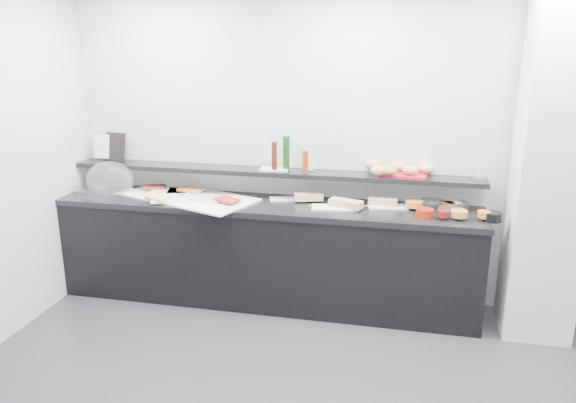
% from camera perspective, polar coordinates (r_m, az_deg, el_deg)
% --- Properties ---
extents(back_wall, '(5.00, 0.02, 2.70)m').
position_cam_1_polar(back_wall, '(4.82, 6.67, 5.47)').
color(back_wall, '#B8BAC0').
rests_on(back_wall, ground).
extents(column, '(0.50, 0.50, 2.70)m').
position_cam_1_polar(column, '(4.57, 25.25, 3.42)').
color(column, silver).
rests_on(column, ground).
extents(buffet_cabinet, '(3.60, 0.60, 0.85)m').
position_cam_1_polar(buffet_cabinet, '(4.92, -2.23, -5.46)').
color(buffet_cabinet, black).
rests_on(buffet_cabinet, ground).
extents(counter_top, '(3.62, 0.62, 0.05)m').
position_cam_1_polar(counter_top, '(4.77, -2.29, -0.44)').
color(counter_top, black).
rests_on(counter_top, buffet_cabinet).
extents(wall_shelf, '(3.60, 0.25, 0.04)m').
position_cam_1_polar(wall_shelf, '(4.87, -1.80, 3.02)').
color(wall_shelf, black).
rests_on(wall_shelf, back_wall).
extents(cloche_base, '(0.51, 0.42, 0.04)m').
position_cam_1_polar(cloche_base, '(5.35, -18.14, 1.10)').
color(cloche_base, silver).
rests_on(cloche_base, counter_top).
extents(cloche_dome, '(0.49, 0.40, 0.34)m').
position_cam_1_polar(cloche_dome, '(5.26, -17.63, 2.08)').
color(cloche_dome, white).
rests_on(cloche_dome, cloche_base).
extents(linen_runner, '(1.31, 0.95, 0.01)m').
position_cam_1_polar(linen_runner, '(4.99, -10.07, 0.47)').
color(linen_runner, silver).
rests_on(linen_runner, counter_top).
extents(platter_meat_a, '(0.34, 0.24, 0.01)m').
position_cam_1_polar(platter_meat_a, '(5.14, -11.85, 1.02)').
color(platter_meat_a, white).
rests_on(platter_meat_a, linen_runner).
extents(food_meat_a, '(0.22, 0.18, 0.02)m').
position_cam_1_polar(food_meat_a, '(5.25, -13.39, 1.45)').
color(food_meat_a, maroon).
rests_on(food_meat_a, platter_meat_a).
extents(platter_salmon, '(0.34, 0.27, 0.01)m').
position_cam_1_polar(platter_salmon, '(5.13, -10.42, 1.05)').
color(platter_salmon, white).
rests_on(platter_salmon, linen_runner).
extents(food_salmon, '(0.24, 0.19, 0.02)m').
position_cam_1_polar(food_salmon, '(5.09, -9.87, 1.18)').
color(food_salmon, orange).
rests_on(food_salmon, platter_salmon).
extents(platter_cheese, '(0.40, 0.34, 0.01)m').
position_cam_1_polar(platter_cheese, '(4.90, -11.84, 0.27)').
color(platter_cheese, white).
rests_on(platter_cheese, linen_runner).
extents(food_cheese, '(0.23, 0.20, 0.02)m').
position_cam_1_polar(food_cheese, '(4.89, -13.07, 0.38)').
color(food_cheese, '#D6BF53').
rests_on(food_cheese, platter_cheese).
extents(platter_meat_b, '(0.29, 0.22, 0.01)m').
position_cam_1_polar(platter_meat_b, '(4.83, -8.15, 0.22)').
color(platter_meat_b, silver).
rests_on(platter_meat_b, linen_runner).
extents(food_meat_b, '(0.24, 0.20, 0.02)m').
position_cam_1_polar(food_meat_b, '(4.73, -6.22, 0.17)').
color(food_meat_b, maroon).
rests_on(food_meat_b, platter_meat_b).
extents(sandwich_plate_left, '(0.33, 0.22, 0.01)m').
position_cam_1_polar(sandwich_plate_left, '(4.85, -0.07, 0.28)').
color(sandwich_plate_left, white).
rests_on(sandwich_plate_left, counter_top).
extents(sandwich_food_left, '(0.26, 0.16, 0.06)m').
position_cam_1_polar(sandwich_food_left, '(4.78, 2.12, 0.49)').
color(sandwich_food_left, '#E0B775').
rests_on(sandwich_food_left, sandwich_plate_left).
extents(tongs_left, '(0.14, 0.09, 0.01)m').
position_cam_1_polar(tongs_left, '(4.75, -0.60, 0.08)').
color(tongs_left, silver).
rests_on(tongs_left, sandwich_plate_left).
extents(sandwich_plate_mid, '(0.39, 0.21, 0.01)m').
position_cam_1_polar(sandwich_plate_mid, '(4.61, 4.75, -0.64)').
color(sandwich_plate_mid, white).
rests_on(sandwich_plate_mid, counter_top).
extents(sandwich_food_mid, '(0.29, 0.18, 0.06)m').
position_cam_1_polar(sandwich_food_mid, '(4.61, 5.89, -0.21)').
color(sandwich_food_mid, tan).
rests_on(sandwich_food_mid, sandwich_plate_mid).
extents(tongs_mid, '(0.16, 0.02, 0.01)m').
position_cam_1_polar(tongs_mid, '(4.61, 3.07, -0.47)').
color(tongs_mid, silver).
rests_on(tongs_mid, sandwich_plate_mid).
extents(sandwich_plate_right, '(0.35, 0.20, 0.01)m').
position_cam_1_polar(sandwich_plate_right, '(4.70, 10.12, -0.52)').
color(sandwich_plate_right, white).
rests_on(sandwich_plate_right, counter_top).
extents(sandwich_food_right, '(0.24, 0.11, 0.06)m').
position_cam_1_polar(sandwich_food_right, '(4.70, 9.62, -0.02)').
color(sandwich_food_right, tan).
rests_on(sandwich_food_right, sandwich_plate_right).
extents(tongs_right, '(0.15, 0.06, 0.01)m').
position_cam_1_polar(tongs_right, '(4.67, 8.55, -0.42)').
color(tongs_right, silver).
rests_on(tongs_right, sandwich_plate_right).
extents(bowl_glass_fruit, '(0.20, 0.20, 0.07)m').
position_cam_1_polar(bowl_glass_fruit, '(4.74, 14.43, -0.30)').
color(bowl_glass_fruit, white).
rests_on(bowl_glass_fruit, counter_top).
extents(fill_glass_fruit, '(0.18, 0.18, 0.05)m').
position_cam_1_polar(fill_glass_fruit, '(4.69, 12.71, -0.21)').
color(fill_glass_fruit, orange).
rests_on(fill_glass_fruit, bowl_glass_fruit).
extents(bowl_black_jam, '(0.13, 0.13, 0.07)m').
position_cam_1_polar(bowl_black_jam, '(4.73, 16.37, -0.49)').
color(bowl_black_jam, black).
rests_on(bowl_black_jam, counter_top).
extents(fill_black_jam, '(0.13, 0.13, 0.05)m').
position_cam_1_polar(fill_black_jam, '(4.70, 15.94, -0.41)').
color(fill_black_jam, '#521C0B').
rests_on(fill_black_jam, bowl_black_jam).
extents(bowl_glass_cream, '(0.26, 0.26, 0.07)m').
position_cam_1_polar(bowl_glass_cream, '(4.75, 16.73, -0.45)').
color(bowl_glass_cream, white).
rests_on(bowl_glass_cream, counter_top).
extents(fill_glass_cream, '(0.16, 0.16, 0.05)m').
position_cam_1_polar(fill_glass_cream, '(4.74, 16.39, -0.30)').
color(fill_glass_cream, silver).
rests_on(fill_glass_cream, bowl_glass_cream).
extents(bowl_red_jam, '(0.15, 0.15, 0.07)m').
position_cam_1_polar(bowl_red_jam, '(4.49, 13.72, -1.17)').
color(bowl_red_jam, maroon).
rests_on(bowl_red_jam, counter_top).
extents(fill_red_jam, '(0.12, 0.12, 0.05)m').
position_cam_1_polar(fill_red_jam, '(4.48, 15.52, -1.20)').
color(fill_red_jam, '#61130D').
rests_on(fill_red_jam, bowl_red_jam).
extents(bowl_glass_salmon, '(0.24, 0.24, 0.07)m').
position_cam_1_polar(bowl_glass_salmon, '(4.56, 16.14, -1.10)').
color(bowl_glass_salmon, white).
rests_on(bowl_glass_salmon, counter_top).
extents(fill_glass_salmon, '(0.14, 0.14, 0.05)m').
position_cam_1_polar(fill_glass_salmon, '(4.51, 16.99, -1.18)').
color(fill_glass_salmon, '#CB7C31').
rests_on(fill_glass_salmon, bowl_glass_salmon).
extents(bowl_black_fruit, '(0.17, 0.17, 0.07)m').
position_cam_1_polar(bowl_black_fruit, '(4.56, 20.06, -1.45)').
color(bowl_black_fruit, black).
rests_on(bowl_black_fruit, counter_top).
extents(fill_black_fruit, '(0.12, 0.12, 0.05)m').
position_cam_1_polar(fill_black_fruit, '(4.55, 19.30, -1.24)').
color(fill_black_fruit, '#CB6A1B').
rests_on(fill_black_fruit, bowl_black_fruit).
extents(framed_print, '(0.21, 0.10, 0.26)m').
position_cam_1_polar(framed_print, '(5.44, -17.15, 5.33)').
color(framed_print, black).
rests_on(framed_print, wall_shelf).
extents(print_art, '(0.20, 0.07, 0.22)m').
position_cam_1_polar(print_art, '(5.49, -18.18, 5.34)').
color(print_art, beige).
rests_on(print_art, framed_print).
extents(condiment_tray, '(0.26, 0.18, 0.01)m').
position_cam_1_polar(condiment_tray, '(4.86, -1.39, 3.33)').
color(condiment_tray, white).
rests_on(condiment_tray, wall_shelf).
extents(bottle_green_a, '(0.05, 0.05, 0.26)m').
position_cam_1_polar(bottle_green_a, '(4.82, -0.17, 4.87)').
color(bottle_green_a, '#103B12').
rests_on(bottle_green_a, condiment_tray).
extents(bottle_brown, '(0.06, 0.06, 0.24)m').
position_cam_1_polar(bottle_brown, '(4.79, -1.40, 4.67)').
color(bottle_brown, '#3D160B').
rests_on(bottle_brown, condiment_tray).
extents(bottle_green_b, '(0.06, 0.06, 0.28)m').
position_cam_1_polar(bottle_green_b, '(4.83, -0.17, 5.02)').
color(bottle_green_b, '#103B17').
rests_on(bottle_green_b, condiment_tray).
extents(bottle_hot, '(0.05, 0.05, 0.18)m').
position_cam_1_polar(bottle_hot, '(4.72, 1.76, 4.12)').
color(bottle_hot, '#A6240B').
rests_on(bottle_hot, condiment_tray).
extents(shaker_salt, '(0.05, 0.05, 0.07)m').
position_cam_1_polar(shaker_salt, '(4.79, 2.26, 3.63)').
color(shaker_salt, white).
rests_on(shaker_salt, condiment_tray).
extents(shaker_pepper, '(0.04, 0.04, 0.07)m').
position_cam_1_polar(shaker_pepper, '(4.80, 2.48, 3.65)').
color(shaker_pepper, white).
rests_on(shaker_pepper, condiment_tray).
extents(bread_tray, '(0.40, 0.30, 0.02)m').
position_cam_1_polar(bread_tray, '(4.75, 11.71, 2.72)').
color(bread_tray, '#AC1225').
rests_on(bread_tray, wall_shelf).
extents(bread_roll_nw, '(0.15, 0.11, 0.08)m').
position_cam_1_polar(bread_roll_nw, '(4.82, 8.66, 3.69)').
color(bread_roll_nw, '#D78652').
rests_on(bread_roll_nw, bread_tray).
extents(bread_roll_n, '(0.15, 0.12, 0.08)m').
position_cam_1_polar(bread_roll_n, '(4.80, 11.13, 3.53)').
color(bread_roll_n, tan).
rests_on(bread_roll_n, bread_tray).
extents(bread_roll_ne, '(0.18, 0.15, 0.08)m').
position_cam_1_polar(bread_roll_ne, '(4.78, 13.86, 3.31)').
color(bread_roll_ne, tan).
rests_on(bread_roll_ne, bread_tray).
extents(bread_roll_sw, '(0.13, 0.09, 0.08)m').
position_cam_1_polar(bread_roll_sw, '(4.63, 9.13, 3.15)').
color(bread_roll_sw, tan).
rests_on(bread_roll_sw, bread_tray).
extents(bread_roll_s, '(0.17, 0.14, 0.08)m').
position_cam_1_polar(bread_roll_s, '(4.64, 10.13, 3.14)').
color(bread_roll_s, '#B07843').
rests_on(bread_roll_s, bread_tray).
extents(bread_roll_se, '(0.15, 0.12, 0.08)m').
position_cam_1_polar(bread_roll_se, '(4.68, 12.34, 3.14)').
color(bread_roll_se, tan).
rests_on(bread_roll_se, bread_tray).
extents(carafe, '(0.12, 0.12, 0.30)m').
position_cam_1_polar(carafe, '(4.68, 18.92, 3.74)').
color(carafe, white).
rests_on(carafe, wall_shelf).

